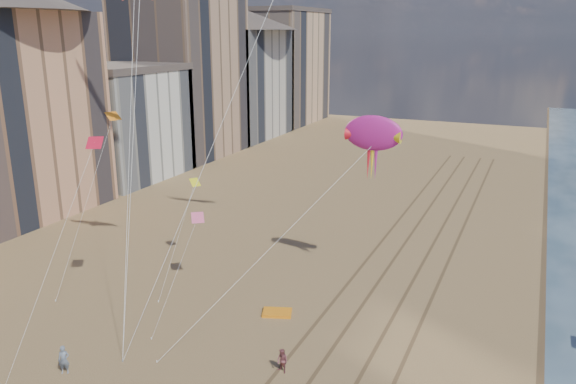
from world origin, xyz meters
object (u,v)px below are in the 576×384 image
object	(u,v)px
kite_flyer_a	(64,360)
kite_flyer_b	(282,361)
grounded_kite	(277,313)
show_kite	(373,134)

from	to	relation	value
kite_flyer_a	kite_flyer_b	size ratio (longest dim) A/B	1.17
grounded_kite	show_kite	size ratio (longest dim) A/B	0.10
kite_flyer_b	show_kite	bearing A→B (deg)	103.29
grounded_kite	kite_flyer_a	bearing A→B (deg)	-145.20
kite_flyer_b	grounded_kite	bearing A→B (deg)	136.20
show_kite	kite_flyer_b	bearing A→B (deg)	-95.09
grounded_kite	kite_flyer_b	bearing A→B (deg)	-81.61
grounded_kite	kite_flyer_b	world-z (taller)	kite_flyer_b
show_kite	kite_flyer_a	xyz separation A→B (m)	(-14.39, -20.88, -12.67)
grounded_kite	kite_flyer_a	xyz separation A→B (m)	(-9.35, -12.98, 0.85)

